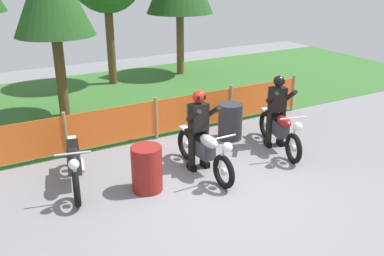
{
  "coord_description": "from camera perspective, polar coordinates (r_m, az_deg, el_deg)",
  "views": [
    {
      "loc": [
        -3.94,
        -5.78,
        4.03
      ],
      "look_at": [
        -0.03,
        1.17,
        0.9
      ],
      "focal_mm": 39.67,
      "sensor_mm": 36.0,
      "label": 1
    }
  ],
  "objects": [
    {
      "name": "ground",
      "position": [
        8.08,
        4.3,
        -8.65
      ],
      "size": [
        24.0,
        24.0,
        0.02
      ],
      "primitive_type": "cube",
      "color": "gray"
    },
    {
      "name": "grass_verge",
      "position": [
        13.56,
        -11.15,
        3.74
      ],
      "size": [
        24.0,
        7.15,
        0.01
      ],
      "primitive_type": "cube",
      "color": "#386B2D",
      "rests_on": "ground"
    },
    {
      "name": "barrier_fence",
      "position": [
        10.22,
        -4.85,
        1.38
      ],
      "size": [
        8.71,
        0.08,
        1.05
      ],
      "color": "#997547",
      "rests_on": "ground"
    },
    {
      "name": "motorcycle_lead",
      "position": [
        8.55,
        1.65,
        -3.04
      ],
      "size": [
        0.63,
        2.13,
        1.01
      ],
      "rotation": [
        0.0,
        0.0,
        -1.57
      ],
      "color": "black",
      "rests_on": "ground"
    },
    {
      "name": "motorcycle_trailing",
      "position": [
        8.31,
        -15.52,
        -4.72
      ],
      "size": [
        0.75,
        2.05,
        0.98
      ],
      "rotation": [
        0.0,
        0.0,
        -1.8
      ],
      "color": "black",
      "rests_on": "ground"
    },
    {
      "name": "motorcycle_third",
      "position": [
        9.81,
        11.7,
        -0.22
      ],
      "size": [
        0.81,
        2.07,
        1.0
      ],
      "rotation": [
        0.0,
        0.0,
        -1.84
      ],
      "color": "black",
      "rests_on": "ground"
    },
    {
      "name": "rider_lead",
      "position": [
        8.55,
        0.87,
        0.34
      ],
      "size": [
        0.54,
        0.67,
        1.69
      ],
      "rotation": [
        0.0,
        0.0,
        -1.57
      ],
      "color": "black",
      "rests_on": "ground"
    },
    {
      "name": "rider_third",
      "position": [
        9.85,
        11.33,
        2.78
      ],
      "size": [
        0.65,
        0.76,
        1.69
      ],
      "rotation": [
        0.0,
        0.0,
        -1.84
      ],
      "color": "black",
      "rests_on": "ground"
    },
    {
      "name": "oil_drum",
      "position": [
        7.98,
        -6.09,
        -5.45
      ],
      "size": [
        0.58,
        0.58,
        0.88
      ],
      "primitive_type": "cylinder",
      "color": "maroon",
      "rests_on": "ground"
    },
    {
      "name": "spare_drum",
      "position": [
        10.27,
        5.16,
        0.89
      ],
      "size": [
        0.58,
        0.58,
        0.88
      ],
      "primitive_type": "cylinder",
      "color": "#2D2D33",
      "rests_on": "ground"
    }
  ]
}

